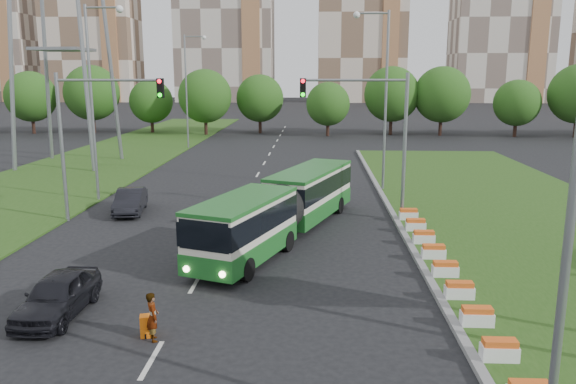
{
  "coord_description": "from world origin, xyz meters",
  "views": [
    {
      "loc": [
        1.53,
        -20.31,
        7.88
      ],
      "look_at": [
        0.35,
        4.88,
        2.6
      ],
      "focal_mm": 35.0,
      "sensor_mm": 36.0,
      "label": 1
    }
  ],
  "objects_px": {
    "articulated_bus": "(279,207)",
    "car_left_near": "(58,295)",
    "car_left_far": "(130,201)",
    "pedestrian": "(153,317)",
    "traffic_mast_left": "(90,123)",
    "shopping_trolley": "(147,326)",
    "traffic_mast_median": "(375,123)"
  },
  "relations": [
    {
      "from": "articulated_bus",
      "to": "car_left_near",
      "type": "relative_size",
      "value": 3.6
    },
    {
      "from": "car_left_far",
      "to": "pedestrian",
      "type": "distance_m",
      "value": 16.84
    },
    {
      "from": "car_left_far",
      "to": "pedestrian",
      "type": "relative_size",
      "value": 2.77
    },
    {
      "from": "car_left_near",
      "to": "car_left_far",
      "type": "relative_size",
      "value": 0.99
    },
    {
      "from": "traffic_mast_left",
      "to": "pedestrian",
      "type": "bearing_deg",
      "value": -62.78
    },
    {
      "from": "car_left_near",
      "to": "pedestrian",
      "type": "distance_m",
      "value": 4.02
    },
    {
      "from": "shopping_trolley",
      "to": "traffic_mast_left",
      "type": "bearing_deg",
      "value": 102.13
    },
    {
      "from": "car_left_near",
      "to": "traffic_mast_median",
      "type": "bearing_deg",
      "value": 49.15
    },
    {
      "from": "traffic_mast_left",
      "to": "pedestrian",
      "type": "xyz_separation_m",
      "value": [
        7.11,
        -13.81,
        -4.59
      ]
    },
    {
      "from": "traffic_mast_left",
      "to": "car_left_near",
      "type": "relative_size",
      "value": 1.91
    },
    {
      "from": "car_left_far",
      "to": "shopping_trolley",
      "type": "relative_size",
      "value": 6.18
    },
    {
      "from": "traffic_mast_left",
      "to": "articulated_bus",
      "type": "distance_m",
      "value": 11.19
    },
    {
      "from": "traffic_mast_median",
      "to": "articulated_bus",
      "type": "bearing_deg",
      "value": -144.66
    },
    {
      "from": "articulated_bus",
      "to": "pedestrian",
      "type": "relative_size",
      "value": 9.85
    },
    {
      "from": "traffic_mast_median",
      "to": "articulated_bus",
      "type": "xyz_separation_m",
      "value": [
        -4.95,
        -3.51,
        -3.83
      ]
    },
    {
      "from": "articulated_bus",
      "to": "car_left_far",
      "type": "relative_size",
      "value": 3.56
    },
    {
      "from": "car_left_near",
      "to": "pedestrian",
      "type": "relative_size",
      "value": 2.74
    },
    {
      "from": "traffic_mast_left",
      "to": "car_left_far",
      "type": "bearing_deg",
      "value": 57.46
    },
    {
      "from": "traffic_mast_median",
      "to": "shopping_trolley",
      "type": "distance_m",
      "value": 17.51
    },
    {
      "from": "traffic_mast_median",
      "to": "traffic_mast_left",
      "type": "relative_size",
      "value": 1.0
    },
    {
      "from": "pedestrian",
      "to": "car_left_near",
      "type": "bearing_deg",
      "value": 41.16
    },
    {
      "from": "articulated_bus",
      "to": "car_left_near",
      "type": "height_order",
      "value": "articulated_bus"
    },
    {
      "from": "car_left_near",
      "to": "car_left_far",
      "type": "bearing_deg",
      "value": 99.54
    },
    {
      "from": "car_left_near",
      "to": "car_left_far",
      "type": "xyz_separation_m",
      "value": [
        -2.17,
        14.15,
        -0.02
      ]
    },
    {
      "from": "car_left_far",
      "to": "shopping_trolley",
      "type": "bearing_deg",
      "value": -79.67
    },
    {
      "from": "traffic_mast_left",
      "to": "pedestrian",
      "type": "distance_m",
      "value": 16.2
    },
    {
      "from": "traffic_mast_left",
      "to": "car_left_far",
      "type": "xyz_separation_m",
      "value": [
        1.26,
        1.98,
        -4.65
      ]
    },
    {
      "from": "car_left_near",
      "to": "pedestrian",
      "type": "height_order",
      "value": "pedestrian"
    },
    {
      "from": "traffic_mast_median",
      "to": "car_left_far",
      "type": "bearing_deg",
      "value": 175.98
    },
    {
      "from": "articulated_bus",
      "to": "traffic_mast_left",
      "type": "bearing_deg",
      "value": -173.78
    },
    {
      "from": "car_left_near",
      "to": "shopping_trolley",
      "type": "distance_m",
      "value": 3.69
    },
    {
      "from": "articulated_bus",
      "to": "car_left_far",
      "type": "bearing_deg",
      "value": 173.4
    }
  ]
}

